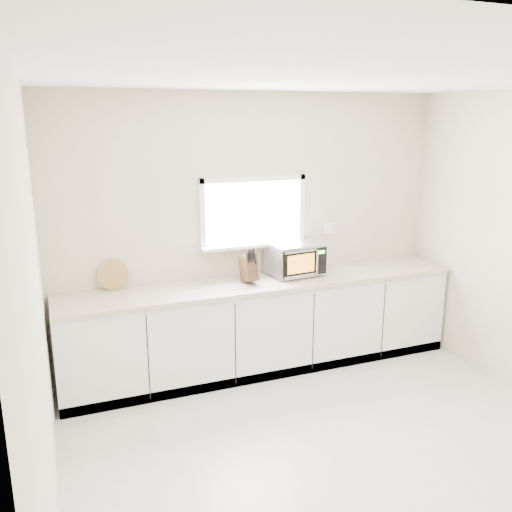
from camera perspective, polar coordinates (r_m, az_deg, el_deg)
name	(u,v)px	position (r m, az deg, el deg)	size (l,w,h in m)	color
ground	(350,464)	(4.30, 9.90, -20.81)	(4.00, 4.00, 0.00)	beige
back_wall	(253,230)	(5.42, -0.34, 2.77)	(4.00, 0.17, 2.70)	beige
cabinets	(263,326)	(5.43, 0.79, -7.43)	(3.92, 0.60, 0.88)	silver
countertop	(264,283)	(5.26, 0.85, -2.82)	(3.92, 0.64, 0.04)	beige
microwave	(295,258)	(5.42, 4.13, -0.22)	(0.54, 0.45, 0.33)	black
knife_block	(249,268)	(5.16, -0.78, -1.24)	(0.14, 0.25, 0.35)	#472E19
cutting_board	(113,275)	(5.13, -14.83, -1.93)	(0.28, 0.28, 0.02)	#B07D44
coffee_grinder	(281,264)	(5.42, 2.69, -0.87)	(0.15, 0.15, 0.22)	#B2B4BA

